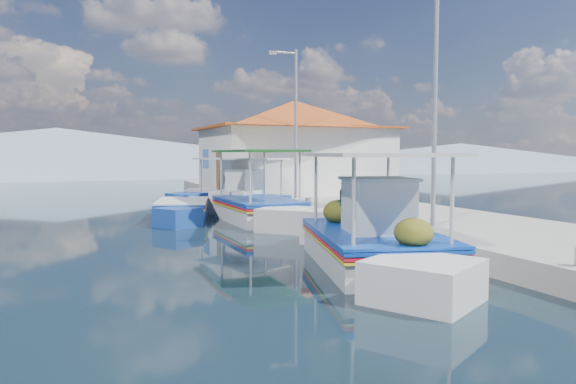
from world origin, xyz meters
name	(u,v)px	position (x,y,z in m)	size (l,w,h in m)	color
ground	(297,277)	(0.00, 0.00, 0.00)	(160.00, 160.00, 0.00)	black
quay	(390,217)	(5.90, 6.00, 0.25)	(5.00, 44.00, 0.50)	gray
bollards	(345,210)	(3.80, 5.25, 0.65)	(0.20, 17.20, 0.30)	#A5A8AD
main_caique	(371,242)	(1.86, 0.44, 0.50)	(3.61, 7.67, 2.61)	silver
caique_green_canopy	(257,209)	(2.10, 8.49, 0.41)	(2.27, 7.34, 2.74)	silver
caique_blue_hull	(182,211)	(-0.24, 10.05, 0.28)	(2.71, 5.61, 1.03)	#183E92
caique_far	(240,200)	(2.52, 11.88, 0.45)	(3.79, 6.31, 2.41)	silver
harbor_building	(294,145)	(6.20, 15.00, 2.78)	(10.49, 10.49, 4.40)	white
lamp_post_near	(432,93)	(4.51, 2.00, 3.85)	(1.21, 0.14, 6.00)	#A5A8AD
lamp_post_far	(294,116)	(4.51, 11.00, 3.85)	(1.21, 0.14, 6.00)	#A5A8AD
mountain_ridge	(163,156)	(6.54, 56.00, 2.04)	(171.40, 96.00, 5.50)	gray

